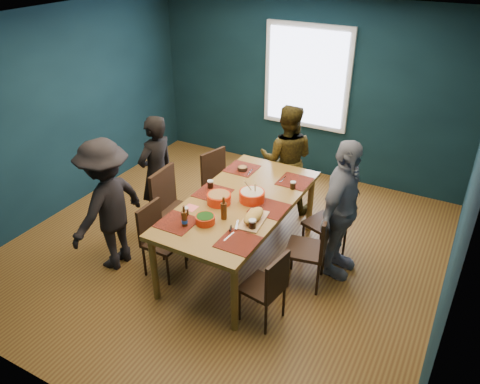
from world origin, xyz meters
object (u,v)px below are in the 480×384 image
(chair_left_mid, at_px, (172,204))
(person_near_left, at_px, (108,205))
(chair_right_mid, at_px, (314,244))
(bowl_herbs, at_px, (205,219))
(person_back, at_px, (287,159))
(person_far_left, at_px, (157,173))
(chair_left_far, at_px, (219,179))
(bowl_dumpling, at_px, (252,196))
(dining_table, at_px, (240,207))
(bowl_salad, at_px, (219,198))
(chair_right_near, at_px, (269,284))
(person_right, at_px, (341,210))
(chair_left_near, at_px, (157,234))
(chair_right_far, at_px, (332,220))
(cutting_board, at_px, (253,217))

(chair_left_mid, xyz_separation_m, person_near_left, (-0.42, -0.61, 0.18))
(chair_right_mid, height_order, bowl_herbs, bowl_herbs)
(person_back, height_order, bowl_herbs, person_back)
(person_back, bearing_deg, person_far_left, 25.66)
(bowl_herbs, bearing_deg, chair_left_far, 115.78)
(chair_left_far, distance_m, bowl_dumpling, 1.19)
(dining_table, distance_m, bowl_salad, 0.28)
(chair_left_mid, height_order, chair_right_near, chair_left_mid)
(chair_right_mid, relative_size, bowl_dumpling, 3.17)
(chair_right_near, height_order, bowl_herbs, bowl_herbs)
(chair_right_mid, height_order, person_far_left, person_far_left)
(dining_table, distance_m, chair_left_far, 1.11)
(chair_left_far, xyz_separation_m, person_near_left, (-0.53, -1.53, 0.25))
(bowl_dumpling, bearing_deg, person_near_left, -150.14)
(chair_right_mid, bearing_deg, person_right, 55.00)
(chair_left_near, xyz_separation_m, person_back, (0.71, 1.97, 0.27))
(chair_right_near, xyz_separation_m, person_right, (0.33, 1.11, 0.34))
(chair_right_far, height_order, person_near_left, person_near_left)
(chair_left_near, relative_size, chair_right_mid, 0.94)
(chair_right_mid, distance_m, person_near_left, 2.33)
(chair_left_far, height_order, bowl_herbs, chair_left_far)
(bowl_dumpling, xyz_separation_m, bowl_herbs, (-0.21, -0.64, -0.02))
(chair_right_near, height_order, person_near_left, person_near_left)
(chair_left_far, bearing_deg, person_far_left, -116.41)
(chair_left_mid, bearing_deg, cutting_board, -10.26)
(chair_left_far, bearing_deg, bowl_herbs, -47.63)
(person_back, distance_m, bowl_herbs, 1.95)
(person_back, height_order, bowl_salad, person_back)
(chair_right_near, bearing_deg, person_right, 82.41)
(chair_left_far, distance_m, cutting_board, 1.57)
(person_back, bearing_deg, chair_right_mid, 107.51)
(chair_right_near, height_order, person_right, person_right)
(chair_left_mid, xyz_separation_m, bowl_dumpling, (0.98, 0.19, 0.29))
(bowl_herbs, distance_m, cutting_board, 0.50)
(person_far_left, distance_m, bowl_herbs, 1.44)
(person_near_left, distance_m, cutting_board, 1.67)
(person_back, relative_size, bowl_herbs, 7.44)
(chair_left_near, relative_size, chair_right_near, 1.04)
(person_far_left, bearing_deg, chair_left_mid, 63.87)
(cutting_board, bearing_deg, chair_right_near, -54.63)
(chair_right_far, xyz_separation_m, chair_right_near, (-0.19, -1.31, -0.05))
(chair_left_far, relative_size, chair_left_mid, 0.90)
(dining_table, xyz_separation_m, person_far_left, (-1.32, 0.19, 0.02))
(chair_left_mid, xyz_separation_m, bowl_herbs, (0.77, -0.45, 0.27))
(chair_right_mid, bearing_deg, chair_left_near, -170.23)
(bowl_dumpling, bearing_deg, bowl_salad, -143.83)
(chair_left_mid, xyz_separation_m, person_back, (0.84, 1.50, 0.16))
(person_right, bearing_deg, chair_right_mid, 159.44)
(person_near_left, bearing_deg, cutting_board, 107.50)
(chair_right_mid, xyz_separation_m, cutting_board, (-0.58, -0.32, 0.35))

